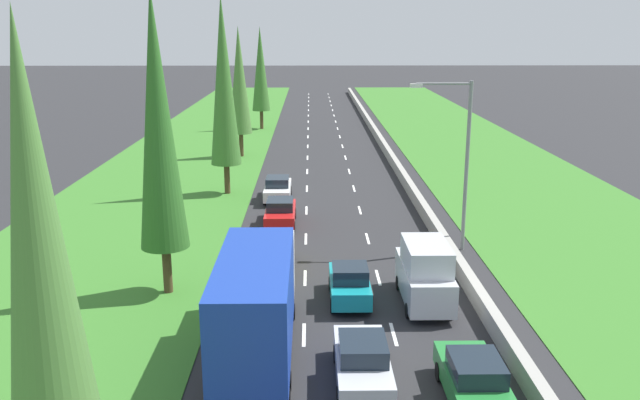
% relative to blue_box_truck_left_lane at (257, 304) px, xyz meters
% --- Properties ---
extents(ground_plane, '(300.00, 300.00, 0.00)m').
position_rel_blue_box_truck_left_lane_xyz_m(ground_plane, '(3.36, 41.02, -2.18)').
color(ground_plane, '#28282B').
rests_on(ground_plane, ground).
extents(grass_verge_left, '(14.00, 140.00, 0.04)m').
position_rel_blue_box_truck_left_lane_xyz_m(grass_verge_left, '(-9.29, 41.02, -2.16)').
color(grass_verge_left, '#387528').
rests_on(grass_verge_left, ground).
extents(grass_verge_right, '(14.00, 140.00, 0.04)m').
position_rel_blue_box_truck_left_lane_xyz_m(grass_verge_right, '(17.71, 41.02, -2.16)').
color(grass_verge_right, '#387528').
rests_on(grass_verge_right, ground).
extents(median_barrier, '(0.44, 120.00, 0.85)m').
position_rel_blue_box_truck_left_lane_xyz_m(median_barrier, '(9.06, 41.02, -1.76)').
color(median_barrier, '#9E9B93').
rests_on(median_barrier, ground).
extents(lane_markings, '(3.64, 116.00, 0.01)m').
position_rel_blue_box_truck_left_lane_xyz_m(lane_markings, '(3.36, 41.02, -2.18)').
color(lane_markings, white).
rests_on(lane_markings, ground).
extents(blue_box_truck_left_lane, '(2.46, 9.40, 4.18)m').
position_rel_blue_box_truck_left_lane_xyz_m(blue_box_truck_left_lane, '(0.00, 0.00, 0.00)').
color(blue_box_truck_left_lane, black).
rests_on(blue_box_truck_left_lane, ground).
extents(silver_sedan_centre_lane, '(1.82, 4.50, 1.64)m').
position_rel_blue_box_truck_left_lane_xyz_m(silver_sedan_centre_lane, '(3.60, -1.59, -1.37)').
color(silver_sedan_centre_lane, silver).
rests_on(silver_sedan_centre_lane, ground).
extents(yellow_hatchback_left_lane, '(1.74, 3.90, 1.72)m').
position_rel_blue_box_truck_left_lane_xyz_m(yellow_hatchback_left_lane, '(0.10, 9.41, -1.35)').
color(yellow_hatchback_left_lane, yellow).
rests_on(yellow_hatchback_left_lane, ground).
extents(red_sedan_left_lane, '(1.82, 4.50, 1.64)m').
position_rel_blue_box_truck_left_lane_xyz_m(red_sedan_left_lane, '(0.06, 16.75, -1.37)').
color(red_sedan_left_lane, red).
rests_on(red_sedan_left_lane, ground).
extents(green_sedan_right_lane_second, '(1.82, 4.50, 1.64)m').
position_rel_blue_box_truck_left_lane_xyz_m(green_sedan_right_lane_second, '(7.03, -2.89, -1.37)').
color(green_sedan_right_lane_second, '#237A33').
rests_on(green_sedan_right_lane_second, ground).
extents(white_sedan_left_lane, '(1.82, 4.50, 1.64)m').
position_rel_blue_box_truck_left_lane_xyz_m(white_sedan_left_lane, '(-0.39, 22.80, -1.37)').
color(white_sedan_left_lane, white).
rests_on(white_sedan_left_lane, ground).
extents(teal_hatchback_centre_lane, '(1.74, 3.90, 1.72)m').
position_rel_blue_box_truck_left_lane_xyz_m(teal_hatchback_centre_lane, '(3.57, 5.23, -1.35)').
color(teal_hatchback_centre_lane, teal).
rests_on(teal_hatchback_centre_lane, ground).
extents(silver_van_right_lane, '(1.96, 4.90, 2.82)m').
position_rel_blue_box_truck_left_lane_xyz_m(silver_van_right_lane, '(6.77, 4.94, -0.78)').
color(silver_van_right_lane, silver).
rests_on(silver_van_right_lane, ground).
extents(poplar_tree_nearest, '(2.10, 2.10, 12.06)m').
position_rel_blue_box_truck_left_lane_xyz_m(poplar_tree_nearest, '(-3.56, -8.84, 4.90)').
color(poplar_tree_nearest, '#4C3823').
rests_on(poplar_tree_nearest, ground).
extents(poplar_tree_second, '(2.13, 2.13, 13.34)m').
position_rel_blue_box_truck_left_lane_xyz_m(poplar_tree_second, '(-4.54, 6.34, 5.54)').
color(poplar_tree_second, '#4C3823').
rests_on(poplar_tree_second, ground).
extents(poplar_tree_third, '(2.15, 2.15, 13.84)m').
position_rel_blue_box_truck_left_lane_xyz_m(poplar_tree_third, '(-4.10, 24.60, 5.79)').
color(poplar_tree_third, '#4C3823').
rests_on(poplar_tree_third, ground).
extents(poplar_tree_fourth, '(2.09, 2.09, 11.79)m').
position_rel_blue_box_truck_left_lane_xyz_m(poplar_tree_fourth, '(-4.51, 38.70, 4.76)').
color(poplar_tree_fourth, '#4C3823').
rests_on(poplar_tree_fourth, ground).
extents(poplar_tree_fifth, '(2.09, 2.09, 11.77)m').
position_rel_blue_box_truck_left_lane_xyz_m(poplar_tree_fifth, '(-3.86, 55.82, 4.75)').
color(poplar_tree_fifth, '#4C3823').
rests_on(poplar_tree_fifth, ground).
extents(street_light_mast, '(3.20, 0.28, 9.00)m').
position_rel_blue_box_truck_left_lane_xyz_m(street_light_mast, '(9.70, 12.07, 3.05)').
color(street_light_mast, gray).
rests_on(street_light_mast, ground).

